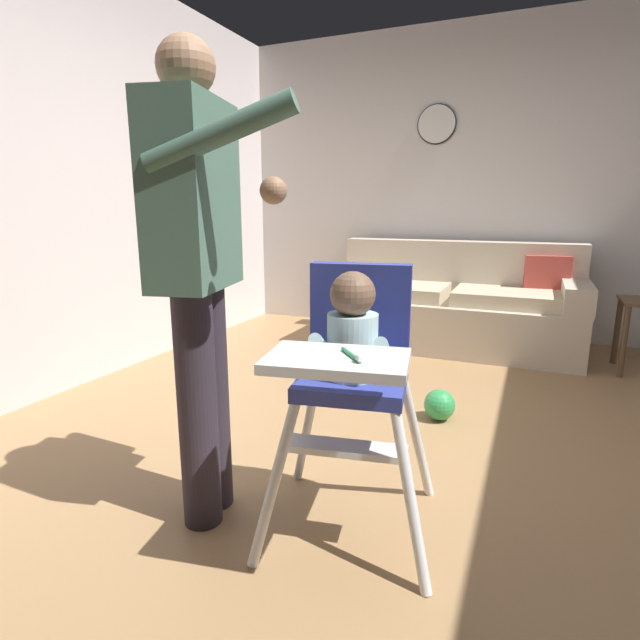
{
  "coord_description": "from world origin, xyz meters",
  "views": [
    {
      "loc": [
        0.51,
        -2.13,
        1.15
      ],
      "look_at": [
        -0.13,
        -0.65,
        0.78
      ],
      "focal_mm": 28.14,
      "sensor_mm": 36.0,
      "label": 1
    }
  ],
  "objects_px": {
    "couch": "(453,306)",
    "wall_clock": "(437,124)",
    "toy_ball": "(439,405)",
    "high_chair": "(353,353)",
    "adult_standing": "(198,265)"
  },
  "relations": [
    {
      "from": "couch",
      "to": "wall_clock",
      "type": "bearing_deg",
      "value": -147.88
    },
    {
      "from": "adult_standing",
      "to": "wall_clock",
      "type": "distance_m",
      "value": 3.43
    },
    {
      "from": "high_chair",
      "to": "toy_ball",
      "type": "relative_size",
      "value": 5.6
    },
    {
      "from": "high_chair",
      "to": "wall_clock",
      "type": "height_order",
      "value": "wall_clock"
    },
    {
      "from": "wall_clock",
      "to": "couch",
      "type": "bearing_deg",
      "value": -57.88
    },
    {
      "from": "couch",
      "to": "adult_standing",
      "type": "bearing_deg",
      "value": -9.34
    },
    {
      "from": "high_chair",
      "to": "toy_ball",
      "type": "height_order",
      "value": "high_chair"
    },
    {
      "from": "adult_standing",
      "to": "couch",
      "type": "bearing_deg",
      "value": 67.15
    },
    {
      "from": "wall_clock",
      "to": "adult_standing",
      "type": "bearing_deg",
      "value": -92.87
    },
    {
      "from": "high_chair",
      "to": "adult_standing",
      "type": "relative_size",
      "value": 0.57
    },
    {
      "from": "couch",
      "to": "toy_ball",
      "type": "relative_size",
      "value": 11.94
    },
    {
      "from": "couch",
      "to": "adult_standing",
      "type": "distance_m",
      "value": 2.93
    },
    {
      "from": "adult_standing",
      "to": "wall_clock",
      "type": "xyz_separation_m",
      "value": [
        0.17,
        3.3,
        0.91
      ]
    },
    {
      "from": "adult_standing",
      "to": "toy_ball",
      "type": "relative_size",
      "value": 9.83
    },
    {
      "from": "couch",
      "to": "adult_standing",
      "type": "relative_size",
      "value": 1.21
    }
  ]
}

